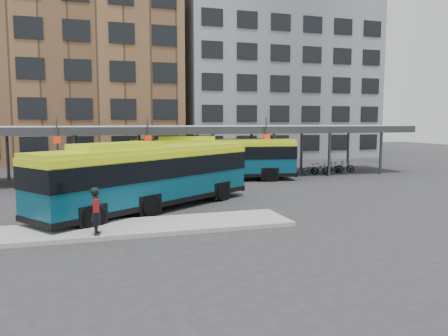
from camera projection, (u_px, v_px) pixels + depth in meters
The scene contains 9 objects.
ground at pixel (231, 209), 22.77m from camera, with size 120.00×120.00×0.00m, color #28282B.
boarding_island at pixel (128, 228), 18.30m from camera, with size 14.00×3.00×0.18m, color gray.
canopy at pixel (180, 129), 34.56m from camera, with size 40.00×6.53×4.80m.
building_brick at pixel (59, 64), 49.07m from camera, with size 26.00×14.00×22.00m, color brown.
building_grey at pixel (272, 79), 56.79m from camera, with size 24.00×14.00×20.00m, color slate.
bus_front at pixel (150, 174), 22.26m from camera, with size 12.03×9.55×3.52m.
bus_rear at pixel (213, 157), 33.33m from camera, with size 12.74×4.32×3.45m.
pedestrian at pixel (97, 211), 16.75m from camera, with size 0.52×0.72×1.85m.
bike_rack at pixel (328, 168), 37.90m from camera, with size 5.50×1.64×1.03m.
Camera 1 is at (-6.93, -21.31, 4.54)m, focal length 35.00 mm.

